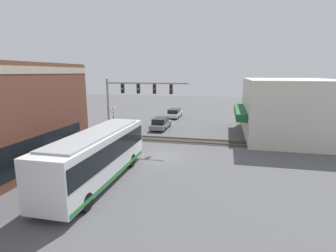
% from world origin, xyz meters
% --- Properties ---
extents(ground_plane, '(120.00, 120.00, 0.00)m').
position_xyz_m(ground_plane, '(0.00, 0.00, 0.00)').
color(ground_plane, '#565659').
extents(shop_building, '(13.72, 10.58, 6.42)m').
position_xyz_m(shop_building, '(10.88, -12.16, 3.20)').
color(shop_building, beige).
rests_on(shop_building, ground).
extents(city_bus, '(10.80, 2.59, 3.40)m').
position_xyz_m(city_bus, '(-5.79, 2.80, 1.87)').
color(city_bus, white).
rests_on(city_bus, ground).
extents(traffic_signal_gantry, '(0.42, 8.20, 6.54)m').
position_xyz_m(traffic_signal_gantry, '(3.51, 3.59, 4.97)').
color(traffic_signal_gantry, gray).
rests_on(traffic_signal_gantry, ground).
extents(crossing_signal, '(1.41, 1.18, 3.81)m').
position_xyz_m(crossing_signal, '(4.00, 6.03, 2.30)').
color(crossing_signal, gray).
rests_on(crossing_signal, ground).
extents(rail_track_near, '(2.60, 60.00, 0.15)m').
position_xyz_m(rail_track_near, '(6.00, 0.00, 0.03)').
color(rail_track_near, '#332D28').
rests_on(rail_track_near, ground).
extents(parked_car_grey, '(4.81, 1.82, 1.47)m').
position_xyz_m(parked_car_grey, '(11.22, 2.80, 0.69)').
color(parked_car_grey, slate).
rests_on(parked_car_grey, ground).
extents(parked_car_white, '(4.87, 1.82, 1.40)m').
position_xyz_m(parked_car_white, '(20.27, 2.80, 0.66)').
color(parked_car_white, silver).
rests_on(parked_car_white, ground).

